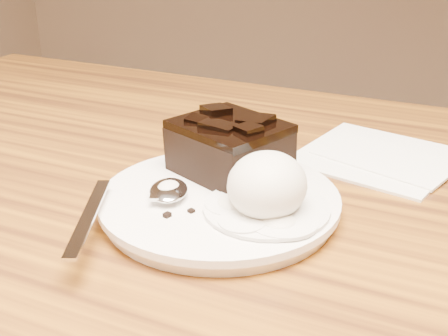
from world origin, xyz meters
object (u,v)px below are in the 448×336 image
at_px(napkin, 377,155).
at_px(spoon, 169,192).
at_px(brownie, 230,151).
at_px(plate, 219,204).
at_px(ice_cream_scoop, 267,185).

bearing_deg(napkin, spoon, -123.93).
bearing_deg(brownie, spoon, -109.75).
bearing_deg(napkin, plate, -119.02).
distance_m(plate, brownie, 0.06).
height_order(plate, brownie, brownie).
bearing_deg(spoon, plate, 7.31).
bearing_deg(napkin, ice_cream_scoop, -105.54).
xyz_separation_m(brownie, spoon, (-0.03, -0.07, -0.02)).
xyz_separation_m(plate, spoon, (-0.04, -0.02, 0.01)).
bearing_deg(plate, napkin, 60.98).
xyz_separation_m(plate, ice_cream_scoop, (0.05, -0.01, 0.03)).
relative_size(plate, brownie, 2.23).
distance_m(spoon, napkin, 0.26).
bearing_deg(brownie, plate, -76.03).
bearing_deg(spoon, brownie, 45.45).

